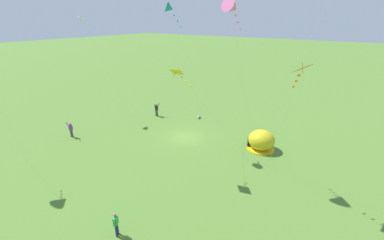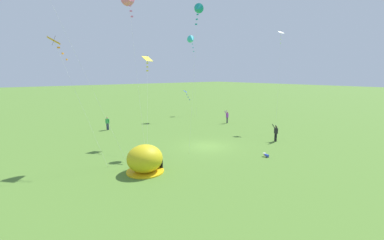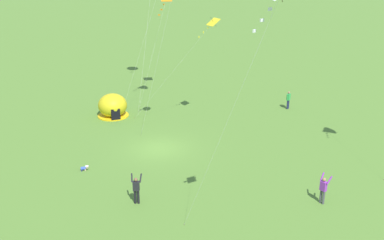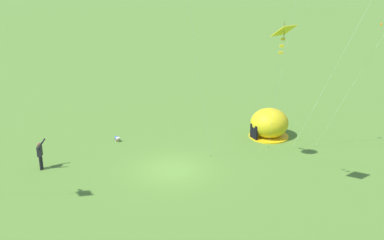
{
  "view_description": "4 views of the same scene",
  "coord_description": "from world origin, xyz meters",
  "px_view_note": "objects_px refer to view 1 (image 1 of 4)",
  "views": [
    {
      "loc": [
        -15.8,
        21.5,
        12.84
      ],
      "look_at": [
        -1.49,
        0.65,
        2.66
      ],
      "focal_mm": 24.0,
      "sensor_mm": 36.0,
      "label": 1
    },
    {
      "loc": [
        -17.11,
        -18.65,
        7.33
      ],
      "look_at": [
        1.43,
        4.18,
        1.98
      ],
      "focal_mm": 24.0,
      "sensor_mm": 36.0,
      "label": 2
    },
    {
      "loc": [
        30.44,
        -7.65,
        14.44
      ],
      "look_at": [
        3.03,
        1.63,
        3.27
      ],
      "focal_mm": 42.0,
      "sensor_mm": 36.0,
      "label": 3
    },
    {
      "loc": [
        8.92,
        22.79,
        11.84
      ],
      "look_at": [
        -0.76,
        1.21,
        3.45
      ],
      "focal_mm": 42.0,
      "sensor_mm": 36.0,
      "label": 4
    }
  ],
  "objects_px": {
    "person_near_tent": "(116,223)",
    "person_center_field": "(157,109)",
    "popup_tent": "(261,140)",
    "kite_yellow": "(179,75)",
    "kite_orange": "(301,72)",
    "kite_white": "(84,24)",
    "toddler_crawling": "(199,117)",
    "person_arms_raised": "(71,129)",
    "kite_pink": "(232,7)",
    "kite_teal": "(170,8)"
  },
  "relations": [
    {
      "from": "kite_white",
      "to": "person_center_field",
      "type": "bearing_deg",
      "value": -147.02
    },
    {
      "from": "popup_tent",
      "to": "kite_pink",
      "type": "xyz_separation_m",
      "value": [
        1.67,
        5.0,
        12.53
      ]
    },
    {
      "from": "person_arms_raised",
      "to": "kite_yellow",
      "type": "bearing_deg",
      "value": -172.47
    },
    {
      "from": "person_near_tent",
      "to": "person_center_field",
      "type": "bearing_deg",
      "value": -55.04
    },
    {
      "from": "person_center_field",
      "to": "kite_pink",
      "type": "bearing_deg",
      "value": 156.03
    },
    {
      "from": "popup_tent",
      "to": "person_arms_raised",
      "type": "distance_m",
      "value": 21.22
    },
    {
      "from": "person_center_field",
      "to": "kite_teal",
      "type": "bearing_deg",
      "value": 144.23
    },
    {
      "from": "kite_teal",
      "to": "kite_orange",
      "type": "height_order",
      "value": "kite_teal"
    },
    {
      "from": "kite_pink",
      "to": "kite_teal",
      "type": "distance_m",
      "value": 6.92
    },
    {
      "from": "toddler_crawling",
      "to": "person_near_tent",
      "type": "relative_size",
      "value": 0.32
    },
    {
      "from": "kite_white",
      "to": "kite_teal",
      "type": "height_order",
      "value": "kite_teal"
    },
    {
      "from": "kite_white",
      "to": "kite_yellow",
      "type": "xyz_separation_m",
      "value": [
        -17.67,
        4.15,
        -3.53
      ]
    },
    {
      "from": "person_center_field",
      "to": "kite_yellow",
      "type": "distance_m",
      "value": 15.71
    },
    {
      "from": "person_center_field",
      "to": "kite_white",
      "type": "bearing_deg",
      "value": 32.98
    },
    {
      "from": "kite_teal",
      "to": "toddler_crawling",
      "type": "bearing_deg",
      "value": -78.17
    },
    {
      "from": "popup_tent",
      "to": "person_arms_raised",
      "type": "xyz_separation_m",
      "value": [
        18.99,
        9.46,
        0.0
      ]
    },
    {
      "from": "kite_yellow",
      "to": "person_arms_raised",
      "type": "bearing_deg",
      "value": 7.53
    },
    {
      "from": "person_arms_raised",
      "to": "kite_pink",
      "type": "relative_size",
      "value": 0.13
    },
    {
      "from": "kite_white",
      "to": "kite_orange",
      "type": "height_order",
      "value": "kite_white"
    },
    {
      "from": "person_arms_raised",
      "to": "kite_teal",
      "type": "relative_size",
      "value": 0.13
    },
    {
      "from": "toddler_crawling",
      "to": "person_near_tent",
      "type": "xyz_separation_m",
      "value": [
        -6.72,
        19.79,
        0.79
      ]
    },
    {
      "from": "kite_white",
      "to": "kite_pink",
      "type": "bearing_deg",
      "value": 175.62
    },
    {
      "from": "kite_white",
      "to": "popup_tent",
      "type": "bearing_deg",
      "value": -171.33
    },
    {
      "from": "person_center_field",
      "to": "person_near_tent",
      "type": "xyz_separation_m",
      "value": [
        -12.07,
        17.26,
        -0.03
      ]
    },
    {
      "from": "popup_tent",
      "to": "kite_yellow",
      "type": "xyz_separation_m",
      "value": [
        4.73,
        7.57,
        7.56
      ]
    },
    {
      "from": "toddler_crawling",
      "to": "person_arms_raised",
      "type": "xyz_separation_m",
      "value": [
        8.92,
        13.11,
        0.82
      ]
    },
    {
      "from": "popup_tent",
      "to": "kite_teal",
      "type": "height_order",
      "value": "kite_teal"
    },
    {
      "from": "kite_yellow",
      "to": "toddler_crawling",
      "type": "bearing_deg",
      "value": -64.54
    },
    {
      "from": "kite_pink",
      "to": "person_arms_raised",
      "type": "bearing_deg",
      "value": 14.42
    },
    {
      "from": "popup_tent",
      "to": "person_arms_raised",
      "type": "bearing_deg",
      "value": 26.47
    },
    {
      "from": "kite_teal",
      "to": "kite_orange",
      "type": "xyz_separation_m",
      "value": [
        -12.53,
        2.4,
        -3.99
      ]
    },
    {
      "from": "popup_tent",
      "to": "kite_orange",
      "type": "xyz_separation_m",
      "value": [
        -4.04,
        6.27,
        8.58
      ]
    },
    {
      "from": "person_center_field",
      "to": "kite_yellow",
      "type": "bearing_deg",
      "value": 140.92
    },
    {
      "from": "person_near_tent",
      "to": "popup_tent",
      "type": "bearing_deg",
      "value": -101.73
    },
    {
      "from": "popup_tent",
      "to": "toddler_crawling",
      "type": "height_order",
      "value": "popup_tent"
    },
    {
      "from": "person_arms_raised",
      "to": "kite_pink",
      "type": "distance_m",
      "value": 21.84
    },
    {
      "from": "popup_tent",
      "to": "kite_yellow",
      "type": "height_order",
      "value": "kite_yellow"
    },
    {
      "from": "person_arms_raised",
      "to": "kite_white",
      "type": "relative_size",
      "value": 0.15
    },
    {
      "from": "person_center_field",
      "to": "kite_orange",
      "type": "xyz_separation_m",
      "value": [
        -19.46,
        7.39,
        8.58
      ]
    },
    {
      "from": "kite_orange",
      "to": "kite_yellow",
      "type": "bearing_deg",
      "value": 8.41
    },
    {
      "from": "person_arms_raised",
      "to": "kite_orange",
      "type": "distance_m",
      "value": 24.79
    },
    {
      "from": "kite_pink",
      "to": "person_near_tent",
      "type": "bearing_deg",
      "value": 81.38
    },
    {
      "from": "kite_white",
      "to": "kite_orange",
      "type": "bearing_deg",
      "value": 173.83
    },
    {
      "from": "popup_tent",
      "to": "kite_yellow",
      "type": "relative_size",
      "value": 0.3
    },
    {
      "from": "kite_orange",
      "to": "toddler_crawling",
      "type": "bearing_deg",
      "value": -35.12
    },
    {
      "from": "toddler_crawling",
      "to": "kite_yellow",
      "type": "height_order",
      "value": "kite_yellow"
    },
    {
      "from": "person_arms_raised",
      "to": "person_center_field",
      "type": "bearing_deg",
      "value": -108.68
    },
    {
      "from": "toddler_crawling",
      "to": "kite_orange",
      "type": "distance_m",
      "value": 19.65
    },
    {
      "from": "kite_orange",
      "to": "popup_tent",
      "type": "bearing_deg",
      "value": -57.2
    },
    {
      "from": "kite_yellow",
      "to": "kite_orange",
      "type": "height_order",
      "value": "kite_orange"
    }
  ]
}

